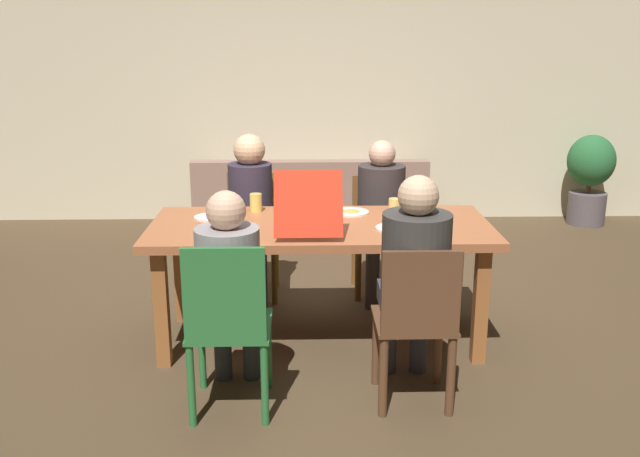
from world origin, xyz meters
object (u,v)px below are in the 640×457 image
person_0 (382,206)px  person_2 (230,280)px  chair_3 (252,229)px  plate_2 (210,217)px  drinking_glass_0 (394,207)px  person_3 (250,205)px  drinking_glass_1 (256,203)px  chair_0 (379,231)px  potted_plant (590,174)px  plate_1 (395,228)px  couch (310,205)px  person_1 (414,269)px  plate_0 (351,212)px  pizza_box_0 (308,220)px  dining_table (320,237)px  chair_2 (228,322)px  chair_1 (416,323)px

person_0 → person_2: 1.83m
chair_3 → plate_2: (-0.21, -0.75, 0.29)m
person_2 → drinking_glass_0: 1.36m
person_3 → drinking_glass_1: 0.46m
chair_0 → potted_plant: size_ratio=0.95×
plate_1 → couch: plate_1 is taller
chair_3 → drinking_glass_1: chair_3 is taller
person_1 → person_3: person_1 is taller
person_1 → potted_plant: (2.34, 3.48, -0.21)m
chair_0 → plate_0: size_ratio=3.69×
couch → pizza_box_0: bearing=-90.9°
dining_table → chair_2: 1.06m
plate_2 → person_0: bearing=28.6°
chair_1 → plate_1: chair_1 is taller
pizza_box_0 → plate_2: (-0.62, 0.25, -0.05)m
plate_1 → drinking_glass_0: bearing=83.3°
pizza_box_0 → chair_2: bearing=-116.4°
person_1 → drinking_glass_0: bearing=89.4°
plate_1 → plate_2: size_ratio=1.12×
chair_0 → couch: 1.66m
chair_0 → couch: chair_0 is taller
potted_plant → drinking_glass_0: bearing=-132.2°
chair_0 → person_1: bearing=-90.0°
chair_1 → chair_3: 2.01m
chair_1 → potted_plant: potted_plant is taller
person_1 → plate_2: (-1.17, 0.88, 0.06)m
plate_2 → plate_0: bearing=6.6°
chair_1 → drinking_glass_0: size_ratio=7.95×
person_1 → plate_0: (-0.26, 0.98, 0.06)m
chair_1 → person_1: 0.28m
plate_0 → person_1: bearing=-75.0°
plate_0 → couch: plate_0 is taller
plate_1 → drinking_glass_1: size_ratio=1.93×
person_2 → potted_plant: bearing=46.9°
chair_1 → couch: (-0.51, 3.35, -0.20)m
plate_1 → person_2: bearing=-145.9°
person_2 → drinking_glass_1: 1.09m
person_2 → potted_plant: (3.30, 3.52, -0.17)m
chair_2 → couch: 3.45m
pizza_box_0 → couch: bearing=89.1°
chair_0 → person_3: size_ratio=0.71×
chair_3 → potted_plant: 3.78m
plate_0 → drinking_glass_0: drinking_glass_0 is taller
plate_0 → drinking_glass_1: size_ratio=1.97×
chair_2 → person_0: bearing=60.7°
chair_1 → couch: size_ratio=0.41×
plate_2 → couch: size_ratio=0.09×
drinking_glass_1 → chair_3: bearing=97.0°
chair_0 → person_0: size_ratio=0.75×
person_0 → chair_1: bearing=-90.0°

